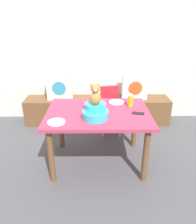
% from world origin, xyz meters
% --- Properties ---
extents(ground_plane, '(8.00, 8.00, 0.00)m').
position_xyz_m(ground_plane, '(0.00, 0.00, 0.00)').
color(ground_plane, '#4C4C51').
extents(back_wall, '(4.40, 0.10, 2.60)m').
position_xyz_m(back_wall, '(0.00, 1.48, 1.30)').
color(back_wall, silver).
rests_on(back_wall, ground_plane).
extents(window_bench, '(2.60, 0.44, 0.46)m').
position_xyz_m(window_bench, '(0.00, 1.21, 0.23)').
color(window_bench, brown).
rests_on(window_bench, ground_plane).
extents(pillow_floral_left, '(0.44, 0.15, 0.44)m').
position_xyz_m(pillow_floral_left, '(-0.66, 1.19, 0.68)').
color(pillow_floral_left, white).
rests_on(pillow_floral_left, window_bench).
extents(pillow_floral_right, '(0.44, 0.15, 0.44)m').
position_xyz_m(pillow_floral_right, '(0.66, 1.19, 0.68)').
color(pillow_floral_right, white).
rests_on(pillow_floral_right, window_bench).
extents(dining_table, '(1.27, 0.92, 0.74)m').
position_xyz_m(dining_table, '(0.00, 0.00, 0.64)').
color(dining_table, '#B73351').
rests_on(dining_table, ground_plane).
extents(highchair, '(0.38, 0.49, 0.79)m').
position_xyz_m(highchair, '(0.22, 0.77, 0.52)').
color(highchair, red).
rests_on(highchair, ground_plane).
extents(infant_seat_teal, '(0.30, 0.33, 0.16)m').
position_xyz_m(infant_seat_teal, '(-0.03, -0.16, 0.81)').
color(infant_seat_teal, '#33B9C6').
rests_on(infant_seat_teal, dining_table).
extents(teddy_bear, '(0.13, 0.12, 0.25)m').
position_xyz_m(teddy_bear, '(-0.03, -0.17, 1.02)').
color(teddy_bear, '#B3783C').
rests_on(teddy_bear, infant_seat_teal).
extents(ketchup_bottle, '(0.07, 0.07, 0.18)m').
position_xyz_m(ketchup_bottle, '(0.42, 0.16, 0.83)').
color(ketchup_bottle, gold).
rests_on(ketchup_bottle, dining_table).
extents(coffee_mug, '(0.12, 0.08, 0.09)m').
position_xyz_m(coffee_mug, '(-0.06, 0.20, 0.79)').
color(coffee_mug, black).
rests_on(coffee_mug, dining_table).
extents(dinner_plate_near, '(0.20, 0.20, 0.01)m').
position_xyz_m(dinner_plate_near, '(-0.46, -0.29, 0.75)').
color(dinner_plate_near, white).
rests_on(dinner_plate_near, dining_table).
extents(dinner_plate_far, '(0.20, 0.20, 0.01)m').
position_xyz_m(dinner_plate_far, '(0.25, 0.30, 0.75)').
color(dinner_plate_far, white).
rests_on(dinner_plate_far, dining_table).
extents(cell_phone, '(0.15, 0.10, 0.01)m').
position_xyz_m(cell_phone, '(0.48, -0.06, 0.74)').
color(cell_phone, black).
rests_on(cell_phone, dining_table).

